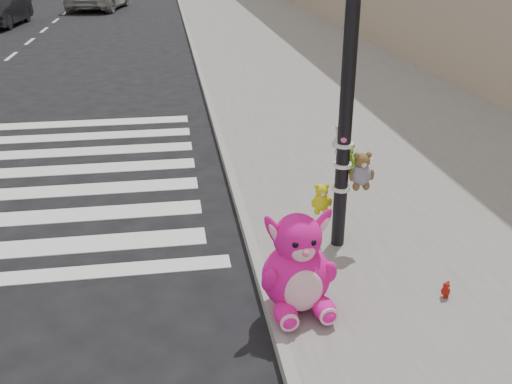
{
  "coord_description": "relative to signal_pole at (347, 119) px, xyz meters",
  "views": [
    {
      "loc": [
        0.65,
        -4.2,
        3.63
      ],
      "look_at": [
        1.63,
        2.16,
        0.75
      ],
      "focal_mm": 40.0,
      "sensor_mm": 36.0,
      "label": 1
    }
  ],
  "objects": [
    {
      "name": "ground",
      "position": [
        -2.62,
        -1.81,
        -1.74
      ],
      "size": [
        120.0,
        120.0,
        0.0
      ],
      "primitive_type": "plane",
      "color": "black",
      "rests_on": "ground"
    },
    {
      "name": "sidewalk_near",
      "position": [
        2.38,
        8.19,
        -1.67
      ],
      "size": [
        7.0,
        80.0,
        0.14
      ],
      "primitive_type": "cube",
      "color": "slate",
      "rests_on": "ground"
    },
    {
      "name": "pink_bunny",
      "position": [
        -0.82,
        -1.25,
        -1.15
      ],
      "size": [
        0.78,
        0.85,
        1.11
      ],
      "rotation": [
        0.0,
        0.0,
        0.09
      ],
      "color": "#F9149A",
      "rests_on": "sidewalk_near"
    },
    {
      "name": "red_teddy",
      "position": [
        0.78,
        -1.31,
        -1.51
      ],
      "size": [
        0.16,
        0.14,
        0.19
      ],
      "primitive_type": null,
      "rotation": [
        0.0,
        0.0,
        0.6
      ],
      "color": "#A31A10",
      "rests_on": "sidewalk_near"
    },
    {
      "name": "car_dark_far",
      "position": [
        -9.12,
        21.69,
        -1.04
      ],
      "size": [
        1.88,
        4.4,
        1.41
      ],
      "primitive_type": "imported",
      "rotation": [
        0.0,
        0.0,
        -0.09
      ],
      "color": "black",
      "rests_on": "ground"
    },
    {
      "name": "curb_edge",
      "position": [
        -1.07,
        8.19,
        -1.67
      ],
      "size": [
        0.12,
        80.0,
        0.15
      ],
      "primitive_type": "cube",
      "color": "gray",
      "rests_on": "ground"
    },
    {
      "name": "signal_pole",
      "position": [
        0.0,
        0.0,
        0.0
      ],
      "size": [
        0.71,
        0.49,
        4.0
      ],
      "color": "black",
      "rests_on": "sidewalk_near"
    }
  ]
}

